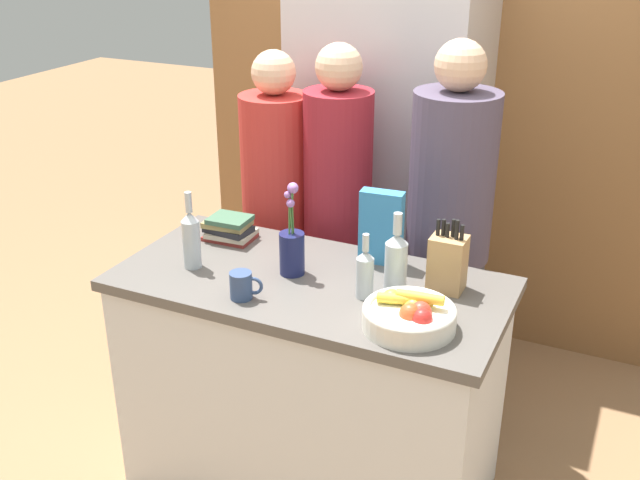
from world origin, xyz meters
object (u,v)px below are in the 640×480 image
book_stack (229,229)px  bottle_oil (365,273)px  flower_vase (292,247)px  person_in_blue (337,210)px  bottle_wine (396,261)px  bottle_vinegar (191,238)px  person_in_red_tee (448,225)px  cereal_box (381,227)px  fruit_bowl (410,315)px  refrigerator (388,170)px  person_at_sink (277,208)px  coffee_mug (242,285)px  knife_block (448,263)px

book_stack → bottle_oil: size_ratio=0.85×
flower_vase → person_in_blue: 0.59m
flower_vase → bottle_wine: flower_vase is taller
flower_vase → bottle_vinegar: 0.37m
person_in_blue → person_in_red_tee: bearing=10.6°
cereal_box → bottle_vinegar: (-0.61, -0.33, -0.02)m
bottle_vinegar → person_in_blue: (0.28, 0.69, -0.09)m
fruit_bowl → bottle_wine: bearing=120.4°
refrigerator → flower_vase: (0.05, -1.13, 0.07)m
fruit_bowl → book_stack: (-0.88, 0.35, 0.00)m
cereal_box → bottle_oil: 0.29m
flower_vase → person_at_sink: (-0.36, 0.56, -0.11)m
fruit_bowl → flower_vase: size_ratio=0.86×
person_at_sink → coffee_mug: bearing=-85.1°
knife_block → book_stack: 0.91m
cereal_box → coffee_mug: (-0.32, -0.46, -0.09)m
fruit_bowl → bottle_vinegar: 0.87m
bottle_oil → bottle_wine: size_ratio=0.80×
knife_block → flower_vase: 0.55m
knife_block → person_in_blue: (-0.62, 0.46, -0.08)m
person_at_sink → cereal_box: bearing=-43.7°
bottle_wine → fruit_bowl: bearing=-59.6°
bottle_oil → cereal_box: bearing=100.0°
bottle_oil → person_in_red_tee: bearing=80.6°
flower_vase → coffee_mug: size_ratio=3.06×
bottle_oil → person_at_sink: size_ratio=0.15×
refrigerator → bottle_wine: bearing=-68.4°
person_in_blue → book_stack: bearing=-115.2°
cereal_box → person_in_blue: person_in_blue is taller
fruit_bowl → flower_vase: 0.55m
flower_vase → person_in_blue: person_in_blue is taller
fruit_bowl → bottle_vinegar: size_ratio=1.01×
coffee_mug → bottle_wine: (0.45, 0.27, 0.07)m
flower_vase → bottle_oil: 0.31m
fruit_bowl → knife_block: 0.31m
flower_vase → bottle_wine: (0.39, 0.03, 0.01)m
fruit_bowl → cereal_box: (-0.26, 0.41, 0.09)m
refrigerator → book_stack: refrigerator is taller
cereal_box → coffee_mug: size_ratio=2.48×
fruit_bowl → bottle_oil: size_ratio=1.27×
coffee_mug → person_at_sink: (-0.29, 0.80, -0.06)m
knife_block → book_stack: size_ratio=1.35×
coffee_mug → bottle_vinegar: 0.33m
knife_block → person_at_sink: bearing=154.0°
knife_block → bottle_vinegar: (-0.90, -0.23, 0.01)m
fruit_bowl → bottle_wine: (-0.13, 0.22, 0.07)m
flower_vase → person_in_red_tee: person_in_red_tee is taller
knife_block → bottle_oil: 0.29m
coffee_mug → bottle_wine: size_ratio=0.39×
cereal_box → bottle_oil: (0.05, -0.28, -0.05)m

